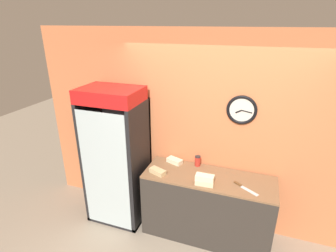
% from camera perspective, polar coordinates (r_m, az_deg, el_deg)
% --- Properties ---
extents(wall_back, '(5.20, 0.09, 2.70)m').
position_cam_1_polar(wall_back, '(3.52, 10.39, -2.02)').
color(wall_back, '#D17547').
rests_on(wall_back, ground_plane).
extents(prep_counter, '(1.66, 0.58, 0.92)m').
position_cam_1_polar(prep_counter, '(3.70, 8.44, -16.86)').
color(prep_counter, '#332D28').
rests_on(prep_counter, ground_plane).
extents(beverage_cooler, '(0.79, 0.64, 1.98)m').
position_cam_1_polar(beverage_cooler, '(3.77, -10.88, -4.91)').
color(beverage_cooler, black).
rests_on(beverage_cooler, ground_plane).
extents(sandwich_stack_bottom, '(0.22, 0.12, 0.07)m').
position_cam_1_polar(sandwich_stack_bottom, '(3.26, 7.94, -12.03)').
color(sandwich_stack_bottom, beige).
rests_on(sandwich_stack_bottom, prep_counter).
extents(sandwich_stack_middle, '(0.22, 0.11, 0.07)m').
position_cam_1_polar(sandwich_stack_middle, '(3.22, 8.00, -11.06)').
color(sandwich_stack_middle, beige).
rests_on(sandwich_stack_middle, sandwich_stack_bottom).
extents(sandwich_flat_left, '(0.24, 0.17, 0.06)m').
position_cam_1_polar(sandwich_flat_left, '(3.44, -2.29, -9.85)').
color(sandwich_flat_left, tan).
rests_on(sandwich_flat_left, prep_counter).
extents(sandwich_flat_right, '(0.24, 0.17, 0.06)m').
position_cam_1_polar(sandwich_flat_right, '(3.68, 1.44, -7.57)').
color(sandwich_flat_right, beige).
rests_on(sandwich_flat_right, prep_counter).
extents(chefs_knife, '(0.30, 0.21, 0.02)m').
position_cam_1_polar(chefs_knife, '(3.32, 15.89, -12.56)').
color(chefs_knife, silver).
rests_on(chefs_knife, prep_counter).
extents(condiment_jar, '(0.08, 0.08, 0.14)m').
position_cam_1_polar(condiment_jar, '(3.62, 6.47, -7.55)').
color(condiment_jar, '#B72D23').
rests_on(condiment_jar, prep_counter).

